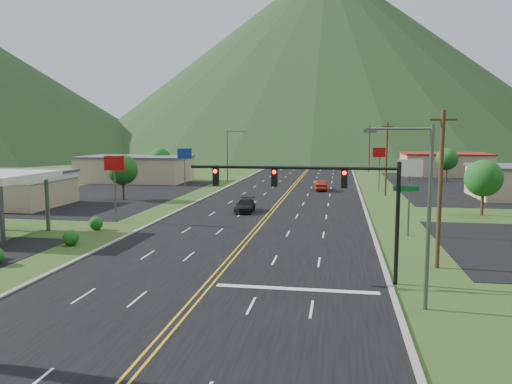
% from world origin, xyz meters
% --- Properties ---
extents(traffic_signal, '(13.10, 0.43, 7.00)m').
position_xyz_m(traffic_signal, '(6.48, 14.00, 5.33)').
color(traffic_signal, black).
rests_on(traffic_signal, ground).
extents(streetlight_east, '(3.28, 0.25, 9.00)m').
position_xyz_m(streetlight_east, '(11.18, 10.00, 5.18)').
color(streetlight_east, '#59595E').
rests_on(streetlight_east, ground).
extents(streetlight_west, '(3.28, 0.25, 9.00)m').
position_xyz_m(streetlight_west, '(-11.68, 70.00, 5.18)').
color(streetlight_west, '#59595E').
rests_on(streetlight_west, ground).
extents(building_west_mid, '(14.40, 10.40, 4.10)m').
position_xyz_m(building_west_mid, '(-32.00, 38.00, 2.27)').
color(building_west_mid, tan).
rests_on(building_west_mid, ground).
extents(building_west_far, '(18.40, 11.40, 4.50)m').
position_xyz_m(building_west_far, '(-28.00, 68.00, 2.26)').
color(building_west_far, tan).
rests_on(building_west_far, ground).
extents(building_east_far, '(16.40, 12.40, 4.50)m').
position_xyz_m(building_east_far, '(28.00, 90.00, 2.26)').
color(building_east_far, tan).
rests_on(building_east_far, ground).
extents(pole_sign_west_a, '(2.00, 0.18, 6.40)m').
position_xyz_m(pole_sign_west_a, '(-14.00, 30.00, 5.05)').
color(pole_sign_west_a, '#59595E').
rests_on(pole_sign_west_a, ground).
extents(pole_sign_west_b, '(2.00, 0.18, 6.40)m').
position_xyz_m(pole_sign_west_b, '(-14.00, 52.00, 5.05)').
color(pole_sign_west_b, '#59595E').
rests_on(pole_sign_west_b, ground).
extents(pole_sign_east_a, '(2.00, 0.18, 6.40)m').
position_xyz_m(pole_sign_east_a, '(13.00, 28.00, 5.05)').
color(pole_sign_east_a, '#59595E').
rests_on(pole_sign_east_a, ground).
extents(pole_sign_east_b, '(2.00, 0.18, 6.40)m').
position_xyz_m(pole_sign_east_b, '(13.00, 60.00, 5.05)').
color(pole_sign_east_b, '#59595E').
rests_on(pole_sign_east_b, ground).
extents(tree_west_a, '(3.84, 3.84, 5.82)m').
position_xyz_m(tree_west_a, '(-20.00, 45.00, 3.89)').
color(tree_west_a, '#382314').
rests_on(tree_west_a, ground).
extents(tree_west_b, '(3.84, 3.84, 5.82)m').
position_xyz_m(tree_west_b, '(-25.00, 72.00, 3.89)').
color(tree_west_b, '#382314').
rests_on(tree_west_b, ground).
extents(tree_east_a, '(3.84, 3.84, 5.82)m').
position_xyz_m(tree_east_a, '(22.00, 40.00, 3.89)').
color(tree_east_a, '#382314').
rests_on(tree_east_a, ground).
extents(tree_east_b, '(3.84, 3.84, 5.82)m').
position_xyz_m(tree_east_b, '(26.00, 78.00, 3.89)').
color(tree_east_b, '#382314').
rests_on(tree_east_b, ground).
extents(utility_pole_a, '(1.60, 0.28, 10.00)m').
position_xyz_m(utility_pole_a, '(13.50, 18.00, 5.13)').
color(utility_pole_a, '#382314').
rests_on(utility_pole_a, ground).
extents(utility_pole_b, '(1.60, 0.28, 10.00)m').
position_xyz_m(utility_pole_b, '(13.50, 55.00, 5.13)').
color(utility_pole_b, '#382314').
rests_on(utility_pole_b, ground).
extents(utility_pole_c, '(1.60, 0.28, 10.00)m').
position_xyz_m(utility_pole_c, '(13.50, 95.00, 5.13)').
color(utility_pole_c, '#382314').
rests_on(utility_pole_c, ground).
extents(utility_pole_d, '(1.60, 0.28, 10.00)m').
position_xyz_m(utility_pole_d, '(13.50, 135.00, 5.13)').
color(utility_pole_d, '#382314').
rests_on(utility_pole_d, ground).
extents(mountain_n, '(220.00, 220.00, 85.00)m').
position_xyz_m(mountain_n, '(0.00, 220.00, 42.50)').
color(mountain_n, '#193417').
rests_on(mountain_n, ground).
extents(car_dark_mid, '(2.10, 4.76, 1.36)m').
position_xyz_m(car_dark_mid, '(-2.80, 37.95, 0.68)').
color(car_dark_mid, black).
rests_on(car_dark_mid, ground).
extents(car_red_far, '(2.07, 4.76, 1.52)m').
position_xyz_m(car_red_far, '(4.55, 59.47, 0.76)').
color(car_red_far, maroon).
rests_on(car_red_far, ground).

